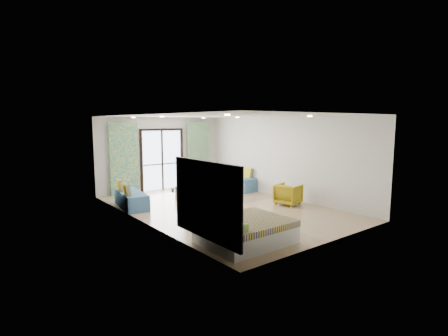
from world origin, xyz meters
TOP-DOWN VIEW (x-y plane):
  - floor at (0.00, 0.00)m, footprint 5.00×7.50m
  - ceiling at (0.00, 0.00)m, footprint 5.00×7.50m
  - wall_back at (0.00, 3.75)m, footprint 5.00×0.01m
  - wall_front at (0.00, -3.75)m, footprint 5.00×0.01m
  - wall_left at (-2.50, 0.00)m, footprint 0.01×7.50m
  - wall_right at (2.50, 0.00)m, footprint 0.01×7.50m
  - balcony_door at (0.00, 3.72)m, footprint 1.76×0.08m
  - balcony_rail at (0.00, 3.73)m, footprint 1.52×0.03m
  - curtain_left at (-1.55, 3.57)m, footprint 1.00×0.10m
  - curtain_right at (1.55, 3.57)m, footprint 1.00×0.10m
  - downlight_a at (-1.40, -2.00)m, footprint 0.12×0.12m
  - downlight_b at (1.40, -2.00)m, footprint 0.12×0.12m
  - downlight_c at (-1.40, 1.00)m, footprint 0.12×0.12m
  - downlight_d at (1.40, 1.00)m, footprint 0.12×0.12m
  - downlight_e at (-1.40, 3.00)m, footprint 0.12×0.12m
  - downlight_f at (1.40, 3.00)m, footprint 0.12×0.12m
  - headboard at (-2.46, -2.69)m, footprint 0.06×2.10m
  - switch_plate at (-2.47, -1.44)m, footprint 0.02×0.10m
  - bed at (-1.47, -2.69)m, footprint 1.78×1.45m
  - daybed_left at (-2.11, 1.72)m, footprint 0.85×1.70m
  - daybed_right at (2.12, 1.96)m, footprint 0.75×1.76m
  - coffee_table at (-0.10, 1.78)m, footprint 0.80×0.80m
  - vase at (-0.05, 1.83)m, footprint 0.21×0.22m
  - armchair at (1.84, -0.91)m, footprint 0.79×0.82m

SIDE VIEW (x-z plane):
  - floor at x=0.00m, z-range -0.01..0.01m
  - daybed_left at x=-2.11m, z-range -0.15..0.65m
  - bed at x=-1.47m, z-range -0.05..0.56m
  - daybed_right at x=2.12m, z-range -0.16..0.69m
  - armchair at x=1.84m, z-range 0.00..0.70m
  - coffee_table at x=-0.10m, z-range 0.01..0.74m
  - vase at x=-0.05m, z-range 0.42..0.60m
  - balcony_rail at x=0.00m, z-range 0.93..0.97m
  - headboard at x=-2.46m, z-range 0.30..1.80m
  - switch_plate at x=-2.47m, z-range 1.00..1.10m
  - curtain_left at x=-1.55m, z-range 0.00..2.50m
  - curtain_right at x=1.55m, z-range 0.00..2.50m
  - balcony_door at x=0.00m, z-range 0.12..2.40m
  - wall_back at x=0.00m, z-range 0.00..2.70m
  - wall_front at x=0.00m, z-range 0.00..2.70m
  - wall_left at x=-2.50m, z-range 0.00..2.70m
  - wall_right at x=2.50m, z-range 0.00..2.70m
  - downlight_a at x=-1.40m, z-range 2.66..2.68m
  - downlight_b at x=1.40m, z-range 2.66..2.68m
  - downlight_c at x=-1.40m, z-range 2.66..2.68m
  - downlight_d at x=1.40m, z-range 2.66..2.68m
  - downlight_e at x=-1.40m, z-range 2.66..2.68m
  - downlight_f at x=1.40m, z-range 2.66..2.68m
  - ceiling at x=0.00m, z-range 2.70..2.71m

